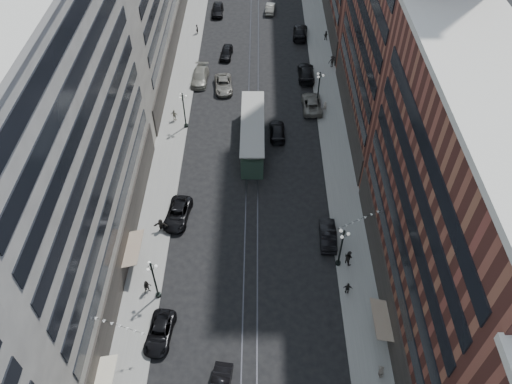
{
  "coord_description": "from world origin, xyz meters",
  "views": [
    {
      "loc": [
        0.72,
        0.91,
        43.32
      ],
      "look_at": [
        0.52,
        37.82,
        5.0
      ],
      "focal_mm": 35.0,
      "sensor_mm": 36.0,
      "label": 1
    }
  ],
  "objects_px": {
    "pedestrian_extra_0": "(326,35)",
    "pedestrian_extra_2": "(197,29)",
    "pedestrian_7": "(348,257)",
    "pedestrian_9": "(332,61)",
    "car_12": "(300,32)",
    "pedestrian_6": "(174,115)",
    "pedestrian_2": "(147,287)",
    "car_7": "(178,214)",
    "lamppost_se_far": "(341,247)",
    "car_extra_1": "(306,73)",
    "car_9": "(217,10)",
    "car_extra_2": "(223,84)",
    "car_8": "(200,76)",
    "car_14": "(270,8)",
    "car_13": "(226,52)",
    "car_10": "(328,235)",
    "pedestrian_extra_1": "(348,288)",
    "pedestrian_5": "(161,225)",
    "pedestrian_8": "(325,106)",
    "lamppost_sw_mid": "(184,109)",
    "pedestrian_4": "(381,372)",
    "car_2": "(160,333)",
    "car_extra_0": "(277,131)",
    "streetcar": "(253,134)",
    "lamppost_sw_far": "(154,279)",
    "lamppost_se_mid": "(319,88)",
    "car_11": "(312,104)"
  },
  "relations": [
    {
      "from": "lamppost_sw_mid",
      "to": "pedestrian_9",
      "type": "distance_m",
      "value": 26.48
    },
    {
      "from": "car_11",
      "to": "pedestrian_extra_0",
      "type": "bearing_deg",
      "value": -102.08
    },
    {
      "from": "lamppost_se_mid",
      "to": "pedestrian_extra_2",
      "type": "bearing_deg",
      "value": 132.62
    },
    {
      "from": "car_13",
      "to": "car_extra_2",
      "type": "height_order",
      "value": "car_extra_2"
    },
    {
      "from": "pedestrian_4",
      "to": "car_11",
      "type": "distance_m",
      "value": 39.74
    },
    {
      "from": "pedestrian_extra_1",
      "to": "car_14",
      "type": "bearing_deg",
      "value": -77.15
    },
    {
      "from": "pedestrian_4",
      "to": "car_8",
      "type": "xyz_separation_m",
      "value": [
        -19.75,
        46.4,
        -0.18
      ]
    },
    {
      "from": "car_extra_0",
      "to": "pedestrian_extra_1",
      "type": "relative_size",
      "value": 3.18
    },
    {
      "from": "pedestrian_5",
      "to": "car_extra_0",
      "type": "distance_m",
      "value": 21.47
    },
    {
      "from": "streetcar",
      "to": "car_12",
      "type": "xyz_separation_m",
      "value": [
        7.88,
        28.58,
        -0.87
      ]
    },
    {
      "from": "car_13",
      "to": "lamppost_se_mid",
      "type": "bearing_deg",
      "value": -38.5
    },
    {
      "from": "pedestrian_8",
      "to": "pedestrian_extra_0",
      "type": "bearing_deg",
      "value": -97.14
    },
    {
      "from": "pedestrian_7",
      "to": "pedestrian_9",
      "type": "xyz_separation_m",
      "value": [
        2.17,
        38.06,
        0.01
      ]
    },
    {
      "from": "pedestrian_extra_2",
      "to": "car_7",
      "type": "bearing_deg",
      "value": 162.19
    },
    {
      "from": "pedestrian_9",
      "to": "car_extra_1",
      "type": "bearing_deg",
      "value": -153.31
    },
    {
      "from": "lamppost_se_far",
      "to": "car_extra_1",
      "type": "relative_size",
      "value": 0.93
    },
    {
      "from": "car_9",
      "to": "car_8",
      "type": "bearing_deg",
      "value": -94.05
    },
    {
      "from": "car_9",
      "to": "car_extra_2",
      "type": "bearing_deg",
      "value": -84.93
    },
    {
      "from": "lamppost_se_mid",
      "to": "pedestrian_4",
      "type": "relative_size",
      "value": 3.19
    },
    {
      "from": "pedestrian_7",
      "to": "pedestrian_extra_2",
      "type": "xyz_separation_m",
      "value": [
        -20.07,
        48.56,
        -0.14
      ]
    },
    {
      "from": "car_12",
      "to": "pedestrian_6",
      "type": "height_order",
      "value": "pedestrian_6"
    },
    {
      "from": "car_14",
      "to": "pedestrian_extra_0",
      "type": "height_order",
      "value": "pedestrian_extra_0"
    },
    {
      "from": "car_extra_2",
      "to": "pedestrian_extra_1",
      "type": "relative_size",
      "value": 3.5
    },
    {
      "from": "car_8",
      "to": "car_7",
      "type": "bearing_deg",
      "value": -87.73
    },
    {
      "from": "car_8",
      "to": "lamppost_se_mid",
      "type": "bearing_deg",
      "value": -17.12
    },
    {
      "from": "lamppost_sw_mid",
      "to": "car_2",
      "type": "relative_size",
      "value": 1.13
    },
    {
      "from": "pedestrian_extra_0",
      "to": "pedestrian_extra_2",
      "type": "distance_m",
      "value": 22.08
    },
    {
      "from": "car_9",
      "to": "pedestrian_8",
      "type": "height_order",
      "value": "car_9"
    },
    {
      "from": "pedestrian_2",
      "to": "car_14",
      "type": "height_order",
      "value": "pedestrian_2"
    },
    {
      "from": "car_12",
      "to": "pedestrian_7",
      "type": "height_order",
      "value": "pedestrian_7"
    },
    {
      "from": "car_9",
      "to": "pedestrian_9",
      "type": "height_order",
      "value": "pedestrian_9"
    },
    {
      "from": "car_7",
      "to": "pedestrian_9",
      "type": "distance_m",
      "value": 38.0
    },
    {
      "from": "pedestrian_2",
      "to": "pedestrian_extra_2",
      "type": "bearing_deg",
      "value": 66.93
    },
    {
      "from": "car_2",
      "to": "pedestrian_9",
      "type": "height_order",
      "value": "pedestrian_9"
    },
    {
      "from": "car_13",
      "to": "pedestrian_8",
      "type": "height_order",
      "value": "pedestrian_8"
    },
    {
      "from": "car_extra_2",
      "to": "pedestrian_extra_2",
      "type": "height_order",
      "value": "pedestrian_extra_2"
    },
    {
      "from": "car_10",
      "to": "pedestrian_8",
      "type": "relative_size",
      "value": 3.19
    },
    {
      "from": "car_12",
      "to": "pedestrian_5",
      "type": "xyz_separation_m",
      "value": [
        -17.9,
        -43.52,
        0.14
      ]
    },
    {
      "from": "car_10",
      "to": "car_12",
      "type": "distance_m",
      "value": 44.62
    },
    {
      "from": "car_14",
      "to": "car_13",
      "type": "bearing_deg",
      "value": 70.12
    },
    {
      "from": "streetcar",
      "to": "pedestrian_9",
      "type": "distance_m",
      "value": 22.5
    },
    {
      "from": "pedestrian_5",
      "to": "pedestrian_extra_2",
      "type": "bearing_deg",
      "value": 91.06
    },
    {
      "from": "car_8",
      "to": "car_9",
      "type": "distance_m",
      "value": 21.87
    },
    {
      "from": "lamppost_sw_far",
      "to": "car_2",
      "type": "height_order",
      "value": "lamppost_sw_far"
    },
    {
      "from": "streetcar",
      "to": "car_7",
      "type": "distance_m",
      "value": 15.53
    },
    {
      "from": "pedestrian_5",
      "to": "car_9",
      "type": "bearing_deg",
      "value": 87.69
    },
    {
      "from": "car_7",
      "to": "car_14",
      "type": "bearing_deg",
      "value": 84.74
    },
    {
      "from": "car_extra_1",
      "to": "pedestrian_extra_2",
      "type": "distance_m",
      "value": 22.37
    },
    {
      "from": "lamppost_sw_mid",
      "to": "car_13",
      "type": "distance_m",
      "value": 19.12
    },
    {
      "from": "lamppost_sw_mid",
      "to": "car_extra_0",
      "type": "bearing_deg",
      "value": -7.5
    }
  ]
}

